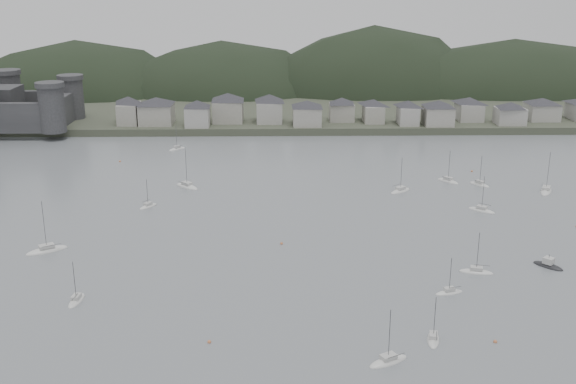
{
  "coord_description": "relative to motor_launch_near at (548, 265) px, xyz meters",
  "views": [
    {
      "loc": [
        -3.49,
        -104.0,
        62.67
      ],
      "look_at": [
        0.0,
        75.0,
        6.0
      ],
      "focal_mm": 42.63,
      "sensor_mm": 36.0,
      "label": 1
    }
  ],
  "objects": [
    {
      "name": "far_shore_land",
      "position": [
        -58.09,
        258.12,
        1.2
      ],
      "size": [
        900.0,
        250.0,
        3.0
      ],
      "primitive_type": "cube",
      "color": "#383D2D",
      "rests_on": "ground"
    },
    {
      "name": "moored_fleet",
      "position": [
        -77.21,
        20.18,
        -0.12
      ],
      "size": [
        208.01,
        174.75,
        13.61
      ],
      "color": "silver",
      "rests_on": "ground"
    },
    {
      "name": "forested_ridge",
      "position": [
        -53.26,
        232.52,
        -11.58
      ],
      "size": [
        851.55,
        103.94,
        102.57
      ],
      "color": "black",
      "rests_on": "ground"
    },
    {
      "name": "waterfront_town",
      "position": [
        -7.5,
        146.46,
        8.36
      ],
      "size": [
        451.48,
        28.46,
        12.92
      ],
      "color": "gray",
      "rests_on": "far_shore_land"
    },
    {
      "name": "ground",
      "position": [
        -58.09,
        -36.88,
        -0.3
      ],
      "size": [
        900.0,
        900.0,
        0.0
      ],
      "primitive_type": "plane",
      "color": "slate",
      "rests_on": "ground"
    },
    {
      "name": "motor_launch_near",
      "position": [
        0.0,
        0.0,
        0.0
      ],
      "size": [
        6.64,
        6.96,
        3.71
      ],
      "rotation": [
        0.0,
        0.0,
        0.74
      ],
      "color": "black",
      "rests_on": "ground"
    },
    {
      "name": "mooring_buoys",
      "position": [
        -57.84,
        24.17,
        -0.15
      ],
      "size": [
        143.29,
        127.49,
        0.7
      ],
      "color": "#C77042",
      "rests_on": "ground"
    }
  ]
}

